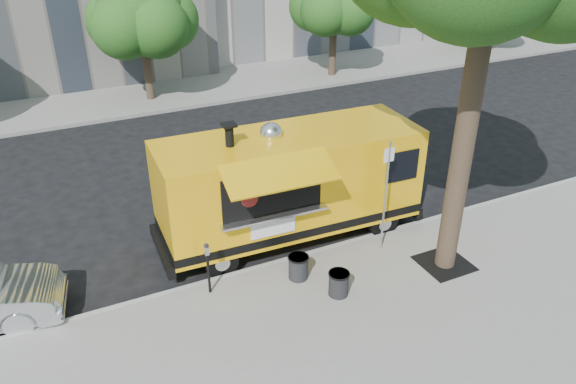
{
  "coord_description": "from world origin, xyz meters",
  "views": [
    {
      "loc": [
        -5.81,
        -11.38,
        8.35
      ],
      "look_at": [
        -0.36,
        0.0,
        1.49
      ],
      "focal_mm": 35.0,
      "sensor_mm": 36.0,
      "label": 1
    }
  ],
  "objects_px": {
    "far_tree_b": "(141,13)",
    "far_tree_c": "(334,0)",
    "food_truck": "(289,183)",
    "trash_bin_right": "(339,283)",
    "sign_post": "(386,190)",
    "parking_meter": "(208,262)",
    "trash_bin_left": "(298,266)"
  },
  "relations": [
    {
      "from": "trash_bin_left",
      "to": "parking_meter",
      "type": "bearing_deg",
      "value": 169.38
    },
    {
      "from": "sign_post",
      "to": "trash_bin_left",
      "type": "bearing_deg",
      "value": -175.63
    },
    {
      "from": "parking_meter",
      "to": "food_truck",
      "type": "distance_m",
      "value": 3.21
    },
    {
      "from": "far_tree_b",
      "to": "trash_bin_right",
      "type": "relative_size",
      "value": 9.29
    },
    {
      "from": "food_truck",
      "to": "trash_bin_right",
      "type": "height_order",
      "value": "food_truck"
    },
    {
      "from": "far_tree_c",
      "to": "food_truck",
      "type": "height_order",
      "value": "far_tree_c"
    },
    {
      "from": "trash_bin_left",
      "to": "trash_bin_right",
      "type": "relative_size",
      "value": 1.02
    },
    {
      "from": "trash_bin_left",
      "to": "food_truck",
      "type": "bearing_deg",
      "value": 70.67
    },
    {
      "from": "far_tree_b",
      "to": "trash_bin_left",
      "type": "relative_size",
      "value": 9.09
    },
    {
      "from": "trash_bin_left",
      "to": "trash_bin_right",
      "type": "height_order",
      "value": "trash_bin_left"
    },
    {
      "from": "sign_post",
      "to": "trash_bin_right",
      "type": "bearing_deg",
      "value": -149.31
    },
    {
      "from": "parking_meter",
      "to": "trash_bin_left",
      "type": "bearing_deg",
      "value": -10.62
    },
    {
      "from": "parking_meter",
      "to": "sign_post",
      "type": "bearing_deg",
      "value": -2.52
    },
    {
      "from": "far_tree_c",
      "to": "trash_bin_right",
      "type": "distance_m",
      "value": 17.56
    },
    {
      "from": "food_truck",
      "to": "trash_bin_right",
      "type": "distance_m",
      "value": 3.1
    },
    {
      "from": "far_tree_c",
      "to": "sign_post",
      "type": "xyz_separation_m",
      "value": [
        -6.45,
        -13.95,
        -1.87
      ]
    },
    {
      "from": "trash_bin_right",
      "to": "far_tree_c",
      "type": "bearing_deg",
      "value": 60.98
    },
    {
      "from": "far_tree_b",
      "to": "parking_meter",
      "type": "relative_size",
      "value": 4.12
    },
    {
      "from": "parking_meter",
      "to": "food_truck",
      "type": "height_order",
      "value": "food_truck"
    },
    {
      "from": "sign_post",
      "to": "far_tree_b",
      "type": "bearing_deg",
      "value": 100.15
    },
    {
      "from": "far_tree_c",
      "to": "trash_bin_left",
      "type": "bearing_deg",
      "value": -122.26
    },
    {
      "from": "far_tree_b",
      "to": "far_tree_c",
      "type": "distance_m",
      "value": 9.01
    },
    {
      "from": "sign_post",
      "to": "food_truck",
      "type": "bearing_deg",
      "value": 136.36
    },
    {
      "from": "far_tree_b",
      "to": "trash_bin_right",
      "type": "height_order",
      "value": "far_tree_b"
    },
    {
      "from": "food_truck",
      "to": "trash_bin_right",
      "type": "relative_size",
      "value": 12.06
    },
    {
      "from": "food_truck",
      "to": "trash_bin_right",
      "type": "xyz_separation_m",
      "value": [
        -0.12,
        -2.86,
        -1.17
      ]
    },
    {
      "from": "far_tree_b",
      "to": "food_truck",
      "type": "relative_size",
      "value": 0.77
    },
    {
      "from": "far_tree_b",
      "to": "food_truck",
      "type": "height_order",
      "value": "far_tree_b"
    },
    {
      "from": "far_tree_c",
      "to": "trash_bin_right",
      "type": "height_order",
      "value": "far_tree_c"
    },
    {
      "from": "sign_post",
      "to": "food_truck",
      "type": "distance_m",
      "value": 2.5
    },
    {
      "from": "sign_post",
      "to": "food_truck",
      "type": "xyz_separation_m",
      "value": [
        -1.8,
        1.72,
        -0.21
      ]
    },
    {
      "from": "food_truck",
      "to": "sign_post",
      "type": "bearing_deg",
      "value": -41.4
    }
  ]
}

